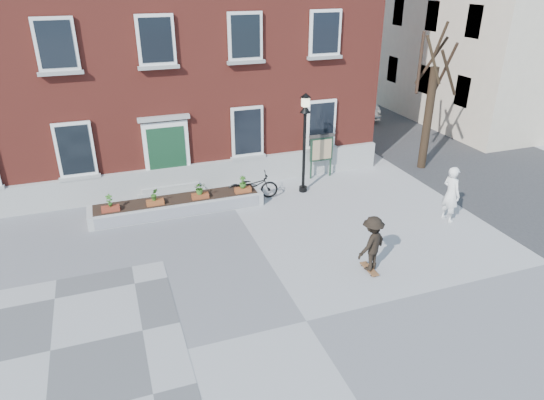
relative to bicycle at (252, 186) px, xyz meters
name	(u,v)px	position (x,y,z in m)	size (l,w,h in m)	color
ground	(306,321)	(-0.89, -7.36, -0.52)	(100.00, 100.00, 0.00)	#969698
checker_patch	(50,351)	(-6.89, -6.36, -0.51)	(6.00, 6.00, 0.01)	#525255
bicycle	(252,186)	(0.00, 0.00, 0.00)	(0.69, 1.97, 1.04)	black
parked_car	(356,103)	(9.47, 9.37, 0.22)	(1.56, 4.47, 1.47)	silver
bystander	(451,194)	(5.94, -3.96, 0.48)	(0.73, 0.48, 1.99)	white
brick_building	(140,13)	(-2.89, 6.61, 5.78)	(18.40, 10.85, 12.60)	maroon
planter_assembly	(178,204)	(-2.88, -0.19, -0.21)	(6.20, 1.12, 1.15)	beige
bare_tree	(430,106)	(8.12, 0.64, 2.27)	(1.83, 1.83, 6.16)	#302215
lamp_post	(305,130)	(2.11, -0.01, 2.02)	(0.40, 0.40, 3.93)	black
notice_board	(322,149)	(3.38, 1.11, 0.74)	(1.10, 0.16, 1.87)	#172F20
skateboarder	(372,244)	(1.74, -5.89, 0.39)	(1.24, 1.02, 1.75)	brown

